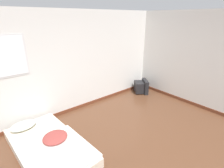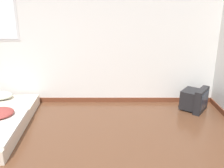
% 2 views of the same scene
% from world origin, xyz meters
% --- Properties ---
extents(wall_back, '(8.18, 0.08, 2.60)m').
position_xyz_m(wall_back, '(-0.02, 2.90, 1.29)').
color(wall_back, silver).
rests_on(wall_back, ground_plane).
extents(crt_tv, '(0.59, 0.61, 0.44)m').
position_xyz_m(crt_tv, '(2.42, 2.47, 0.21)').
color(crt_tv, black).
rests_on(crt_tv, ground_plane).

